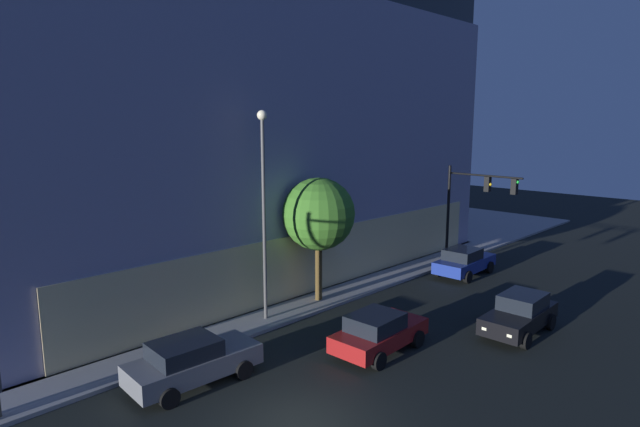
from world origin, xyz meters
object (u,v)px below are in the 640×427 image
at_px(car_grey, 192,361).
at_px(car_black, 520,314).
at_px(sidewalk_tree, 319,214).
at_px(car_blue, 464,261).
at_px(car_red, 379,332).
at_px(street_lamp_sidewalk, 264,194).
at_px(traffic_light_far_corner, 475,196).
at_px(modern_building, 201,118).

height_order(car_grey, car_black, car_black).
xyz_separation_m(sidewalk_tree, car_grey, (-8.96, -2.74, -3.69)).
height_order(car_black, car_blue, car_black).
height_order(car_grey, car_red, car_grey).
height_order(street_lamp_sidewalk, sidewalk_tree, street_lamp_sidewalk).
distance_m(traffic_light_far_corner, car_blue, 4.13).
relative_size(car_red, car_black, 0.98).
bearing_deg(car_blue, sidewalk_tree, 163.53).
xyz_separation_m(street_lamp_sidewalk, sidewalk_tree, (3.52, 0.09, -1.38)).
relative_size(modern_building, car_black, 7.12).
distance_m(street_lamp_sidewalk, sidewalk_tree, 3.78).
relative_size(traffic_light_far_corner, car_blue, 1.36).
bearing_deg(sidewalk_tree, car_grey, -163.00).
xyz_separation_m(modern_building, car_black, (1.88, -21.53, -8.47)).
distance_m(car_grey, car_blue, 18.44).
bearing_deg(street_lamp_sidewalk, car_blue, -11.78).
bearing_deg(car_red, sidewalk_tree, 67.36).
bearing_deg(car_red, traffic_light_far_corner, 14.06).
bearing_deg(modern_building, traffic_light_far_corner, -56.83).
height_order(street_lamp_sidewalk, car_blue, street_lamp_sidewalk).
height_order(sidewalk_tree, car_blue, sidewalk_tree).
bearing_deg(traffic_light_far_corner, car_black, -140.24).
bearing_deg(modern_building, sidewalk_tree, -96.79).
relative_size(street_lamp_sidewalk, car_black, 2.11).
bearing_deg(car_red, car_black, -28.54).
xyz_separation_m(traffic_light_far_corner, car_grey, (-20.24, -0.43, -3.69)).
bearing_deg(car_black, modern_building, 94.99).
relative_size(street_lamp_sidewalk, sidewalk_tree, 1.51).
height_order(sidewalk_tree, car_black, sidewalk_tree).
xyz_separation_m(traffic_light_far_corner, sidewalk_tree, (-11.28, 2.31, 0.00)).
height_order(street_lamp_sidewalk, car_red, street_lamp_sidewalk).
relative_size(traffic_light_far_corner, sidewalk_tree, 1.00).
xyz_separation_m(modern_building, sidewalk_tree, (-1.50, -12.65, -4.79)).
xyz_separation_m(street_lamp_sidewalk, car_red, (1.12, -5.65, -5.08)).
relative_size(modern_building, car_blue, 6.93).
bearing_deg(car_black, car_red, 151.46).
bearing_deg(street_lamp_sidewalk, traffic_light_far_corner, -8.54).
distance_m(modern_building, traffic_light_far_corner, 18.50).
relative_size(street_lamp_sidewalk, car_grey, 2.02).
relative_size(modern_building, car_red, 7.23).
distance_m(car_red, car_blue, 12.23).
height_order(street_lamp_sidewalk, car_grey, street_lamp_sidewalk).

